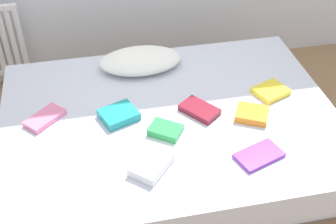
% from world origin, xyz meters
% --- Properties ---
extents(ground_plane, '(8.00, 8.00, 0.00)m').
position_xyz_m(ground_plane, '(0.00, 0.00, 0.00)').
color(ground_plane, '#93704C').
extents(bed, '(2.00, 1.50, 0.50)m').
position_xyz_m(bed, '(0.00, 0.00, 0.25)').
color(bed, brown).
rests_on(bed, ground).
extents(radiator, '(0.34, 0.04, 0.59)m').
position_xyz_m(radiator, '(-1.06, 1.20, 0.43)').
color(radiator, white).
rests_on(radiator, ground).
extents(pillow, '(0.54, 0.33, 0.11)m').
position_xyz_m(pillow, '(-0.09, 0.53, 0.56)').
color(pillow, white).
rests_on(pillow, bed).
extents(textbook_green, '(0.21, 0.20, 0.04)m').
position_xyz_m(textbook_green, '(-0.06, -0.15, 0.52)').
color(textbook_green, green).
rests_on(textbook_green, bed).
extents(textbook_maroon, '(0.24, 0.26, 0.04)m').
position_xyz_m(textbook_maroon, '(0.18, -0.01, 0.52)').
color(textbook_maroon, maroon).
rests_on(textbook_maroon, bed).
extents(textbook_white, '(0.27, 0.27, 0.05)m').
position_xyz_m(textbook_white, '(-0.18, -0.39, 0.53)').
color(textbook_white, white).
rests_on(textbook_white, bed).
extents(textbook_pink, '(0.25, 0.24, 0.03)m').
position_xyz_m(textbook_pink, '(-0.71, 0.10, 0.52)').
color(textbook_pink, pink).
rests_on(textbook_pink, bed).
extents(textbook_teal, '(0.25, 0.23, 0.05)m').
position_xyz_m(textbook_teal, '(-0.29, 0.03, 0.52)').
color(textbook_teal, teal).
rests_on(textbook_teal, bed).
extents(textbook_yellow, '(0.24, 0.22, 0.03)m').
position_xyz_m(textbook_yellow, '(0.65, 0.08, 0.52)').
color(textbook_yellow, yellow).
rests_on(textbook_yellow, bed).
extents(textbook_purple, '(0.28, 0.22, 0.02)m').
position_xyz_m(textbook_purple, '(0.39, -0.43, 0.51)').
color(textbook_purple, purple).
rests_on(textbook_purple, bed).
extents(textbook_orange, '(0.23, 0.22, 0.04)m').
position_xyz_m(textbook_orange, '(0.46, -0.12, 0.52)').
color(textbook_orange, orange).
rests_on(textbook_orange, bed).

